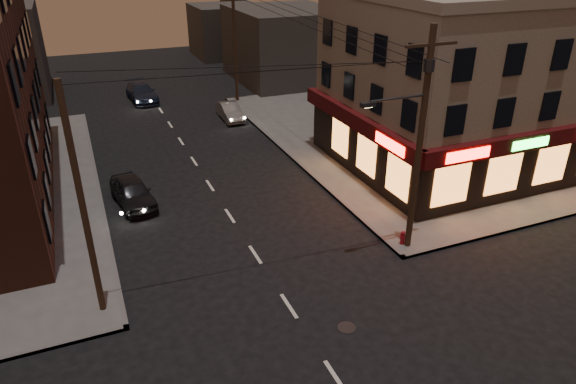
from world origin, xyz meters
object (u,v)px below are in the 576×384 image
sedan_near (133,192)px  sedan_far (142,93)px  fire_hydrant (403,237)px  sedan_mid (230,111)px

sedan_near → sedan_far: sedan_far is taller
sedan_near → fire_hydrant: bearing=-47.9°
sedan_mid → fire_hydrant: sedan_mid is taller
sedan_far → fire_hydrant: sedan_far is taller
sedan_near → sedan_far: (3.47, 20.30, 0.01)m
sedan_mid → fire_hydrant: 21.54m
fire_hydrant → sedan_near: bearing=140.1°
sedan_far → sedan_mid: bearing=-59.0°
sedan_mid → fire_hydrant: (1.88, -21.46, -0.14)m
sedan_mid → sedan_far: size_ratio=0.77×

